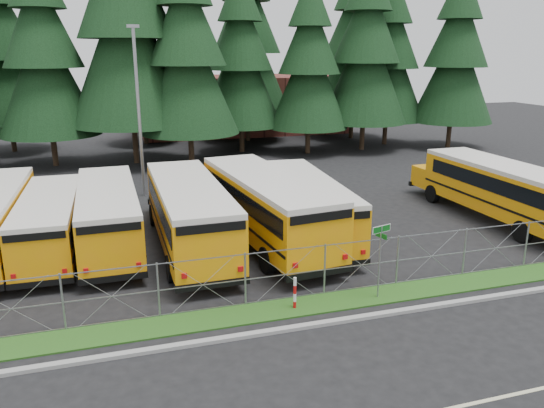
{
  "coord_description": "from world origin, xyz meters",
  "views": [
    {
      "loc": [
        -8.09,
        -17.61,
        8.74
      ],
      "look_at": [
        -1.49,
        4.0,
        2.16
      ],
      "focal_mm": 35.0,
      "sensor_mm": 36.0,
      "label": 1
    }
  ],
  "objects": [
    {
      "name": "ground",
      "position": [
        0.0,
        0.0,
        0.0
      ],
      "size": [
        120.0,
        120.0,
        0.0
      ],
      "primitive_type": "plane",
      "color": "black",
      "rests_on": "ground"
    },
    {
      "name": "curb",
      "position": [
        0.0,
        -3.1,
        0.06
      ],
      "size": [
        50.0,
        0.25,
        0.12
      ],
      "primitive_type": "cube",
      "color": "gray",
      "rests_on": "ground"
    },
    {
      "name": "grass_verge",
      "position": [
        0.0,
        -1.7,
        0.03
      ],
      "size": [
        50.0,
        1.4,
        0.06
      ],
      "primitive_type": "cube",
      "color": "#1A4413",
      "rests_on": "ground"
    },
    {
      "name": "road_lane_line",
      "position": [
        0.0,
        -8.0,
        0.01
      ],
      "size": [
        50.0,
        0.12,
        0.01
      ],
      "primitive_type": "cube",
      "color": "beige",
      "rests_on": "ground"
    },
    {
      "name": "chainlink_fence",
      "position": [
        0.0,
        -1.0,
        1.0
      ],
      "size": [
        44.0,
        0.1,
        2.0
      ],
      "primitive_type": null,
      "color": "gray",
      "rests_on": "ground"
    },
    {
      "name": "brick_building",
      "position": [
        6.0,
        40.0,
        3.0
      ],
      "size": [
        22.0,
        10.0,
        6.0
      ],
      "primitive_type": "cube",
      "color": "maroon",
      "rests_on": "ground"
    },
    {
      "name": "bus_1",
      "position": [
        -10.95,
        6.57,
        1.33
      ],
      "size": [
        2.52,
        10.17,
        2.66
      ],
      "primitive_type": null,
      "rotation": [
        0.0,
        0.0,
        -0.01
      ],
      "color": "orange",
      "rests_on": "ground"
    },
    {
      "name": "bus_2",
      "position": [
        -8.51,
        6.56,
        1.44
      ],
      "size": [
        2.76,
        11.01,
        2.88
      ],
      "primitive_type": null,
      "rotation": [
        0.0,
        0.0,
        0.02
      ],
      "color": "orange",
      "rests_on": "ground"
    },
    {
      "name": "bus_3",
      "position": [
        -5.05,
        5.3,
        1.57
      ],
      "size": [
        2.93,
        12.0,
        3.14
      ],
      "primitive_type": null,
      "rotation": [
        0.0,
        0.0,
        0.01
      ],
      "color": "orange",
      "rests_on": "ground"
    },
    {
      "name": "bus_4",
      "position": [
        -1.57,
        5.23,
        1.62
      ],
      "size": [
        4.28,
        12.64,
        3.25
      ],
      "primitive_type": null,
      "rotation": [
        0.0,
        0.0,
        0.11
      ],
      "color": "orange",
      "rests_on": "ground"
    },
    {
      "name": "bus_5",
      "position": [
        0.52,
        5.36,
        1.46
      ],
      "size": [
        3.34,
        11.28,
        2.92
      ],
      "primitive_type": null,
      "rotation": [
        0.0,
        0.0,
        -0.06
      ],
      "color": "orange",
      "rests_on": "ground"
    },
    {
      "name": "bus_east",
      "position": [
        11.21,
        4.89,
        1.54
      ],
      "size": [
        3.01,
        11.79,
        3.08
      ],
      "primitive_type": null,
      "rotation": [
        0.0,
        0.0,
        0.02
      ],
      "color": "orange",
      "rests_on": "ground"
    },
    {
      "name": "street_sign",
      "position": [
        0.75,
        -1.86,
        2.03
      ],
      "size": [
        0.81,
        0.54,
        2.81
      ],
      "color": "gray",
      "rests_on": "ground"
    },
    {
      "name": "striped_bollard",
      "position": [
        -2.43,
        -1.77,
        0.6
      ],
      "size": [
        0.11,
        0.11,
        1.2
      ],
      "primitive_type": "cylinder",
      "color": "#B20C0C",
      "rests_on": "ground"
    },
    {
      "name": "light_standard",
      "position": [
        -6.4,
        15.16,
        5.5
      ],
      "size": [
        0.7,
        0.35,
        10.14
      ],
      "color": "gray",
      "rests_on": "ground"
    },
    {
      "name": "conifer_2",
      "position": [
        -12.42,
        26.42,
        8.27
      ],
      "size": [
        7.48,
        7.48,
        16.55
      ],
      "primitive_type": null,
      "color": "black",
      "rests_on": "ground"
    },
    {
      "name": "conifer_3",
      "position": [
        -6.29,
        25.69,
        10.57
      ],
      "size": [
        9.56,
        9.56,
        21.15
      ],
      "primitive_type": null,
      "color": "black",
      "rests_on": "ground"
    },
    {
      "name": "conifer_4",
      "position": [
        -2.11,
        23.82,
        8.43
      ],
      "size": [
        7.63,
        7.63,
        16.87
      ],
      "primitive_type": null,
      "color": "black",
      "rests_on": "ground"
    },
    {
      "name": "conifer_5",
      "position": [
        3.04,
        28.02,
        7.85
      ],
      "size": [
        7.1,
        7.1,
        15.7
      ],
      "primitive_type": null,
      "color": "black",
      "rests_on": "ground"
    },
    {
      "name": "conifer_6",
      "position": [
        8.38,
        25.6,
        7.53
      ],
      "size": [
        6.81,
        6.81,
        15.07
      ],
      "primitive_type": null,
      "color": "black",
      "rests_on": "ground"
    },
    {
      "name": "conifer_7",
      "position": [
        13.75,
        25.84,
        8.47
      ],
      "size": [
        7.66,
        7.66,
        16.95
      ],
      "primitive_type": null,
      "color": "black",
      "rests_on": "ground"
    },
    {
      "name": "conifer_8",
      "position": [
        17.14,
        27.81,
        7.85
      ],
      "size": [
        7.1,
        7.1,
        15.7
      ],
      "primitive_type": null,
      "color": "black",
      "rests_on": "ground"
    },
    {
      "name": "conifer_9",
      "position": [
        22.03,
        24.6,
        8.05
      ],
      "size": [
        7.28,
        7.28,
        16.1
      ],
      "primitive_type": null,
      "color": "black",
      "rests_on": "ground"
    },
    {
      "name": "conifer_10",
      "position": [
        -16.48,
        34.07,
        8.76
      ],
      "size": [
        7.92,
        7.92,
        17.52
      ],
      "primitive_type": null,
      "color": "black",
      "rests_on": "ground"
    },
    {
      "name": "conifer_11",
      "position": [
        -4.86,
        34.85,
        7.53
      ],
      "size": [
        6.81,
        6.81,
        15.06
      ],
      "primitive_type": null,
      "color": "black",
      "rests_on": "ground"
    },
    {
      "name": "conifer_12",
      "position": [
        5.03,
        33.65,
        9.34
      ],
      "size": [
        8.44,
        8.44,
        18.68
      ],
      "primitive_type": null,
      "color": "black",
      "rests_on": "ground"
    },
    {
      "name": "conifer_13",
      "position": [
        15.63,
        32.17,
        8.84
      ],
      "size": [
        8.0,
        8.0,
        17.68
      ],
      "primitive_type": null,
      "color": "black",
      "rests_on": "ground"
    }
  ]
}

